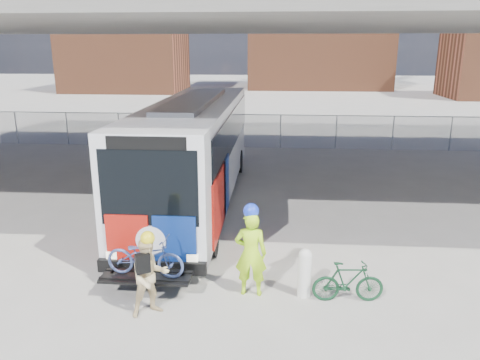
# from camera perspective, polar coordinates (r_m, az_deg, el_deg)

# --- Properties ---
(ground) EXTENTS (160.00, 160.00, 0.00)m
(ground) POSITION_cam_1_polar(r_m,az_deg,el_deg) (14.35, 0.97, -6.01)
(ground) COLOR #9E9991
(ground) RESTS_ON ground
(bus) EXTENTS (2.67, 12.96, 3.69)m
(bus) POSITION_cam_1_polar(r_m,az_deg,el_deg) (16.34, -5.47, 4.38)
(bus) COLOR silver
(bus) RESTS_ON ground
(overpass) EXTENTS (40.00, 16.00, 7.95)m
(overpass) POSITION_cam_1_polar(r_m,az_deg,el_deg) (17.34, 1.97, 19.85)
(overpass) COLOR #605E59
(overpass) RESTS_ON ground
(chainlink_fence) EXTENTS (30.00, 0.06, 30.00)m
(chainlink_fence) POSITION_cam_1_polar(r_m,az_deg,el_deg) (25.60, 2.72, 7.09)
(chainlink_fence) COLOR gray
(chainlink_fence) RESTS_ON ground
(brick_buildings) EXTENTS (54.00, 22.00, 12.00)m
(brick_buildings) POSITION_cam_1_polar(r_m,az_deg,el_deg) (61.51, 5.18, 15.96)
(brick_buildings) COLOR brown
(brick_buildings) RESTS_ON ground
(bollard) EXTENTS (0.29, 0.29, 1.13)m
(bollard) POSITION_cam_1_polar(r_m,az_deg,el_deg) (10.59, 7.89, -10.93)
(bollard) COLOR white
(bollard) RESTS_ON ground
(cyclist_hivis) EXTENTS (0.72, 0.48, 2.15)m
(cyclist_hivis) POSITION_cam_1_polar(r_m,az_deg,el_deg) (10.40, 1.33, -8.68)
(cyclist_hivis) COLOR #BAFF1A
(cyclist_hivis) RESTS_ON ground
(cyclist_tan) EXTENTS (1.03, 0.97, 1.84)m
(cyclist_tan) POSITION_cam_1_polar(r_m,az_deg,el_deg) (9.91, -10.96, -11.38)
(cyclist_tan) COLOR beige
(cyclist_tan) RESTS_ON ground
(bike_parked) EXTENTS (1.58, 0.54, 0.93)m
(bike_parked) POSITION_cam_1_polar(r_m,az_deg,el_deg) (10.61, 13.03, -12.02)
(bike_parked) COLOR #133D22
(bike_parked) RESTS_ON ground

